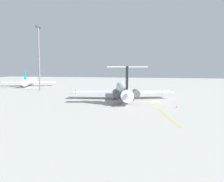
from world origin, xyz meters
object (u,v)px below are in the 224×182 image
ground_crew_near_nose (76,91)px  ground_crew_near_tail (162,91)px  safety_cone_nose (177,107)px  light_mast (39,56)px  airliner_mid_right (30,81)px  main_jetliner (124,90)px

ground_crew_near_nose → ground_crew_near_tail: 35.45m
safety_cone_nose → ground_crew_near_tail: bearing=7.0°
ground_crew_near_nose → light_mast: bearing=87.2°
ground_crew_near_nose → airliner_mid_right: bearing=72.1°
main_jetliner → airliner_mid_right: size_ratio=1.34×
ground_crew_near_tail → main_jetliner: bearing=-177.4°
ground_crew_near_tail → safety_cone_nose: 34.17m
airliner_mid_right → ground_crew_near_tail: 77.89m
safety_cone_nose → light_mast: bearing=59.1°
main_jetliner → airliner_mid_right: 76.12m
ground_crew_near_nose → light_mast: size_ratio=0.06×
airliner_mid_right → ground_crew_near_nose: 51.00m
ground_crew_near_nose → ground_crew_near_tail: size_ratio=1.04×
ground_crew_near_tail → safety_cone_nose: size_ratio=3.21×
airliner_mid_right → safety_cone_nose: size_ratio=52.27×
ground_crew_near_tail → light_mast: 57.42m
main_jetliner → ground_crew_near_tail: size_ratio=21.87×
ground_crew_near_tail → safety_cone_nose: ground_crew_near_tail is taller
main_jetliner → ground_crew_near_tail: 24.26m
ground_crew_near_tail → light_mast: light_mast is taller
main_jetliner → ground_crew_near_tail: (20.57, -12.72, -1.97)m
airliner_mid_right → ground_crew_near_tail: size_ratio=16.30×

